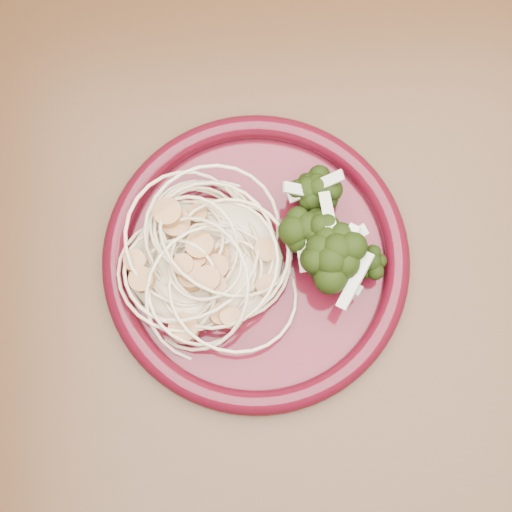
% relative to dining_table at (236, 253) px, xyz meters
% --- Properties ---
extents(dining_table, '(1.20, 0.80, 0.75)m').
position_rel_dining_table_xyz_m(dining_table, '(0.00, 0.00, 0.00)').
color(dining_table, '#472814').
rests_on(dining_table, ground).
extents(dinner_plate, '(0.25, 0.25, 0.02)m').
position_rel_dining_table_xyz_m(dinner_plate, '(0.02, -0.03, 0.11)').
color(dinner_plate, '#490C17').
rests_on(dinner_plate, dining_table).
extents(spaghetti_pile, '(0.13, 0.11, 0.03)m').
position_rel_dining_table_xyz_m(spaghetti_pile, '(-0.02, -0.03, 0.12)').
color(spaghetti_pile, beige).
rests_on(spaghetti_pile, dinner_plate).
extents(scallop_cluster, '(0.12, 0.12, 0.04)m').
position_rel_dining_table_xyz_m(scallop_cluster, '(-0.02, -0.03, 0.15)').
color(scallop_cluster, '#B87E45').
rests_on(scallop_cluster, spaghetti_pile).
extents(broccoli_pile, '(0.08, 0.14, 0.05)m').
position_rel_dining_table_xyz_m(broccoli_pile, '(0.07, -0.03, 0.13)').
color(broccoli_pile, black).
rests_on(broccoli_pile, dinner_plate).
extents(onion_garnish, '(0.06, 0.09, 0.05)m').
position_rel_dining_table_xyz_m(onion_garnish, '(0.07, -0.03, 0.16)').
color(onion_garnish, beige).
rests_on(onion_garnish, broccoli_pile).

